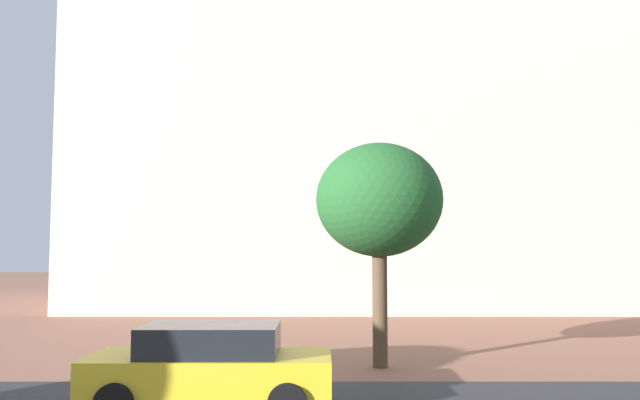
# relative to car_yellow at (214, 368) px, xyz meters

# --- Properties ---
(landmark_building) EXTENTS (27.58, 13.50, 36.30)m
(landmark_building) POSITION_rel_car_yellow_xyz_m (4.87, 21.16, 10.15)
(landmark_building) COLOR beige
(landmark_building) RESTS_ON ground_plane
(car_yellow) EXTENTS (4.17, 1.94, 1.46)m
(car_yellow) POSITION_rel_car_yellow_xyz_m (0.00, 0.00, 0.00)
(car_yellow) COLOR gold
(car_yellow) RESTS_ON ground_plane
(tree_curb_far) EXTENTS (3.01, 3.01, 5.28)m
(tree_curb_far) POSITION_rel_car_yellow_xyz_m (3.31, 3.88, 3.19)
(tree_curb_far) COLOR brown
(tree_curb_far) RESTS_ON ground_plane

